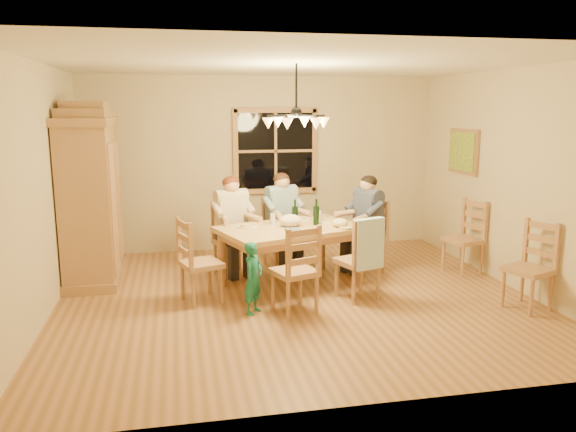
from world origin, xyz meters
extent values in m
plane|color=brown|center=(0.00, 0.00, 0.00)|extent=(5.50, 5.50, 0.00)
cube|color=white|center=(0.00, 0.00, 2.70)|extent=(5.50, 5.00, 0.02)
cube|color=#CABA8F|center=(0.00, 2.50, 1.35)|extent=(5.50, 0.02, 2.70)
cube|color=#CABA8F|center=(-2.75, 0.00, 1.35)|extent=(0.02, 5.00, 2.70)
cube|color=#CABA8F|center=(2.75, 0.00, 1.35)|extent=(0.02, 5.00, 2.70)
cube|color=black|center=(0.20, 2.48, 1.55)|extent=(1.20, 0.03, 1.20)
cube|color=#A9734A|center=(0.20, 2.46, 1.55)|extent=(1.30, 0.06, 1.30)
cube|color=olive|center=(2.72, 1.20, 1.60)|extent=(0.04, 0.78, 0.64)
cube|color=#1E6B2D|center=(2.69, 1.20, 1.60)|extent=(0.02, 0.68, 0.54)
cylinder|color=black|center=(0.00, 0.00, 2.44)|extent=(0.02, 0.02, 0.53)
sphere|color=black|center=(0.00, 0.00, 2.17)|extent=(0.12, 0.12, 0.12)
cylinder|color=black|center=(0.16, 0.00, 2.13)|extent=(0.34, 0.02, 0.02)
cone|color=#FFB259|center=(0.32, 0.00, 2.05)|extent=(0.13, 0.13, 0.12)
cylinder|color=black|center=(0.08, 0.14, 2.13)|extent=(0.19, 0.31, 0.02)
cone|color=#FFB259|center=(0.16, 0.28, 2.05)|extent=(0.13, 0.13, 0.12)
cylinder|color=black|center=(-0.08, 0.14, 2.13)|extent=(0.19, 0.31, 0.02)
cone|color=#FFB259|center=(-0.16, 0.28, 2.05)|extent=(0.13, 0.13, 0.12)
cylinder|color=black|center=(-0.16, 0.00, 2.13)|extent=(0.34, 0.02, 0.02)
cone|color=#FFB259|center=(-0.32, 0.00, 2.05)|extent=(0.13, 0.13, 0.12)
cylinder|color=black|center=(-0.08, -0.14, 2.13)|extent=(0.19, 0.31, 0.02)
cone|color=#FFB259|center=(-0.16, -0.28, 2.05)|extent=(0.13, 0.13, 0.12)
cylinder|color=black|center=(0.08, -0.14, 2.13)|extent=(0.19, 0.31, 0.02)
cone|color=#FFB259|center=(0.16, -0.28, 2.05)|extent=(0.13, 0.13, 0.12)
cube|color=olive|center=(-2.43, 1.23, 1.00)|extent=(0.60, 1.30, 2.00)
cube|color=olive|center=(-2.43, 1.23, 2.05)|extent=(0.66, 1.40, 0.10)
cube|color=olive|center=(-2.43, 1.23, 2.15)|extent=(0.58, 1.00, 0.12)
cube|color=olive|center=(-2.43, 1.23, 2.25)|extent=(0.52, 0.55, 0.10)
cube|color=#A9734A|center=(-2.12, 0.90, 1.00)|extent=(0.03, 0.55, 1.60)
cube|color=#A9734A|center=(-2.12, 1.56, 1.00)|extent=(0.03, 0.55, 1.60)
cube|color=olive|center=(-2.43, 1.23, 0.06)|extent=(0.66, 1.40, 0.12)
cube|color=#AE7D4D|center=(0.03, 0.47, 0.73)|extent=(1.97, 1.55, 0.06)
cube|color=#A9734A|center=(0.03, 0.47, 0.65)|extent=(1.78, 1.36, 0.10)
cylinder|color=#A9734A|center=(-0.55, -0.18, 0.35)|extent=(0.09, 0.09, 0.70)
cylinder|color=#A9734A|center=(0.89, 0.31, 0.35)|extent=(0.09, 0.09, 0.70)
cylinder|color=#A9734A|center=(-0.82, 0.62, 0.35)|extent=(0.09, 0.09, 0.70)
cylinder|color=#A9734A|center=(0.62, 1.11, 0.35)|extent=(0.09, 0.09, 0.70)
cube|color=#A9734A|center=(-0.64, 1.10, 0.45)|extent=(0.55, 0.54, 0.06)
cube|color=#A9734A|center=(-0.64, 1.10, 0.72)|extent=(0.38, 0.17, 0.54)
cube|color=#A9734A|center=(0.09, 1.34, 0.45)|extent=(0.55, 0.54, 0.06)
cube|color=#A9734A|center=(0.09, 1.34, 0.72)|extent=(0.38, 0.17, 0.54)
cube|color=#A9734A|center=(-0.11, -0.44, 0.45)|extent=(0.55, 0.54, 0.06)
cube|color=#A9734A|center=(-0.11, -0.44, 0.72)|extent=(0.38, 0.17, 0.54)
cube|color=#A9734A|center=(0.70, -0.17, 0.45)|extent=(0.55, 0.54, 0.06)
cube|color=#A9734A|center=(0.70, -0.17, 0.72)|extent=(0.38, 0.17, 0.54)
cube|color=#A9734A|center=(-1.10, 0.08, 0.45)|extent=(0.54, 0.55, 0.06)
cube|color=#A9734A|center=(-1.10, 0.08, 0.72)|extent=(0.17, 0.38, 0.54)
cube|color=#A9734A|center=(1.17, 0.85, 0.45)|extent=(0.54, 0.55, 0.06)
cube|color=#A9734A|center=(1.17, 0.85, 0.72)|extent=(0.17, 0.38, 0.54)
cube|color=#C7B49A|center=(-0.64, 1.10, 0.84)|extent=(0.45, 0.34, 0.52)
cube|color=#262328|center=(-0.64, 1.10, 0.53)|extent=(0.50, 0.52, 0.14)
sphere|color=tan|center=(-0.64, 1.10, 1.22)|extent=(0.21, 0.21, 0.21)
ellipsoid|color=#592614|center=(-0.64, 1.10, 1.25)|extent=(0.22, 0.22, 0.17)
cube|color=#315E89|center=(0.09, 1.34, 0.84)|extent=(0.45, 0.34, 0.52)
cube|color=#262328|center=(0.09, 1.34, 0.53)|extent=(0.50, 0.52, 0.14)
sphere|color=tan|center=(0.09, 1.34, 1.22)|extent=(0.21, 0.21, 0.21)
ellipsoid|color=#381E11|center=(0.09, 1.34, 1.25)|extent=(0.22, 0.22, 0.17)
cube|color=#3A415E|center=(1.17, 0.85, 0.84)|extent=(0.34, 0.45, 0.52)
cube|color=#262328|center=(1.17, 0.85, 0.53)|extent=(0.52, 0.50, 0.14)
sphere|color=tan|center=(1.17, 0.85, 1.22)|extent=(0.21, 0.21, 0.21)
ellipsoid|color=black|center=(1.17, 0.85, 1.25)|extent=(0.22, 0.22, 0.17)
cube|color=#B4D8F4|center=(0.77, -0.35, 0.70)|extent=(0.39, 0.22, 0.58)
cylinder|color=black|center=(0.10, 0.54, 0.93)|extent=(0.08, 0.08, 0.33)
cylinder|color=black|center=(0.38, 0.53, 0.93)|extent=(0.08, 0.08, 0.33)
cylinder|color=white|center=(-0.50, 0.56, 0.77)|extent=(0.26, 0.26, 0.02)
cylinder|color=white|center=(0.25, 0.87, 0.77)|extent=(0.26, 0.26, 0.02)
cylinder|color=white|center=(0.58, 0.65, 0.77)|extent=(0.26, 0.26, 0.02)
cylinder|color=silver|center=(-0.16, 0.66, 0.83)|extent=(0.06, 0.06, 0.14)
cylinder|color=silver|center=(0.46, 0.71, 0.83)|extent=(0.06, 0.06, 0.14)
ellipsoid|color=beige|center=(0.63, 0.33, 0.82)|extent=(0.20, 0.20, 0.11)
cube|color=#4B568A|center=(0.01, 0.23, 0.78)|extent=(0.22, 0.19, 0.03)
ellipsoid|color=beige|center=(0.03, 0.48, 0.84)|extent=(0.28, 0.22, 0.15)
imported|color=#186D5E|center=(-0.56, -0.40, 0.40)|extent=(0.32, 0.35, 0.80)
cube|color=#A9734A|center=(2.45, -0.88, 0.45)|extent=(0.55, 0.56, 0.06)
cube|color=#A9734A|center=(2.45, -0.88, 0.72)|extent=(0.18, 0.37, 0.54)
cube|color=#A9734A|center=(2.45, 0.58, 0.45)|extent=(0.53, 0.54, 0.06)
cube|color=#A9734A|center=(2.45, 0.58, 0.72)|extent=(0.16, 0.38, 0.54)
camera|label=1|loc=(-1.34, -6.22, 2.22)|focal=35.00mm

